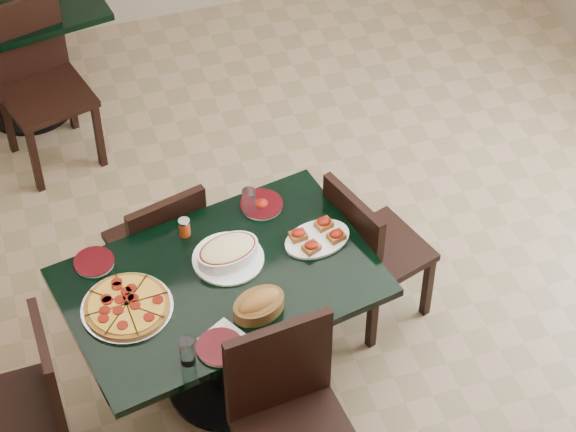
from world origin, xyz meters
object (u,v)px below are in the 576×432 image
object	(u,v)px
back_chair_near	(38,76)
bruschetta_platter	(317,237)
chair_near	(290,413)
lasagna_casserole	(228,252)
chair_right	(368,248)
back_table	(16,37)
chair_left	(30,397)
main_table	(222,306)
chair_far	(161,245)
bread_basket	(259,304)
pepperoni_pizza	(127,306)

from	to	relation	value
back_chair_near	bruschetta_platter	size ratio (longest dim) A/B	2.77
chair_near	lasagna_casserole	size ratio (longest dim) A/B	3.09
chair_right	back_chair_near	world-z (taller)	back_chair_near
back_table	chair_near	size ratio (longest dim) A/B	1.10
chair_near	lasagna_casserole	distance (m)	0.76
chair_left	back_chair_near	size ratio (longest dim) A/B	0.90
main_table	back_chair_near	bearing A→B (deg)	94.47
back_chair_near	lasagna_casserole	bearing A→B (deg)	-86.61
chair_near	chair_right	size ratio (longest dim) A/B	1.12
chair_near	back_chair_near	distance (m)	2.61
chair_near	bruschetta_platter	world-z (taller)	chair_near
chair_right	back_chair_near	xyz separation A→B (m)	(-1.29, 1.71, 0.05)
main_table	chair_far	bearing A→B (deg)	95.55
chair_far	bread_basket	bearing A→B (deg)	95.22
bread_basket	back_chair_near	bearing A→B (deg)	88.34
chair_left	bruschetta_platter	distance (m)	1.41
chair_left	chair_right	bearing A→B (deg)	100.95
chair_near	pepperoni_pizza	size ratio (longest dim) A/B	2.52
back_chair_near	back_table	bearing A→B (deg)	84.50
back_table	bruschetta_platter	bearing A→B (deg)	-73.65
main_table	chair_far	xyz separation A→B (m)	(-0.16, 0.54, -0.10)
back_table	chair_far	distance (m)	1.84
pepperoni_pizza	bread_basket	world-z (taller)	bread_basket
main_table	chair_right	size ratio (longest dim) A/B	1.67
chair_far	bread_basket	world-z (taller)	bread_basket
chair_left	back_table	bearing A→B (deg)	171.70
bread_basket	main_table	bearing A→B (deg)	98.60
chair_far	bruschetta_platter	world-z (taller)	chair_far
back_chair_near	bruschetta_platter	bearing A→B (deg)	-75.91
back_table	bruschetta_platter	distance (m)	2.48
main_table	lasagna_casserole	world-z (taller)	lasagna_casserole
chair_far	lasagna_casserole	xyz separation A→B (m)	(0.22, -0.44, 0.33)
back_table	bread_basket	distance (m)	2.64
chair_left	bread_basket	xyz separation A→B (m)	(1.00, -0.06, 0.31)
chair_left	back_chair_near	bearing A→B (deg)	168.63
back_table	bread_basket	world-z (taller)	bread_basket
back_table	pepperoni_pizza	world-z (taller)	pepperoni_pizza
chair_left	lasagna_casserole	bearing A→B (deg)	103.90
chair_right	chair_near	bearing A→B (deg)	123.77
pepperoni_pizza	bruschetta_platter	size ratio (longest dim) A/B	1.13
chair_right	lasagna_casserole	distance (m)	0.78
chair_right	bruschetta_platter	size ratio (longest dim) A/B	2.54
chair_right	bruschetta_platter	bearing A→B (deg)	92.78
chair_right	bruschetta_platter	xyz separation A→B (m)	(-0.30, -0.11, 0.29)
main_table	lasagna_casserole	xyz separation A→B (m)	(0.06, 0.10, 0.23)
back_table	chair_right	bearing A→B (deg)	-66.40
pepperoni_pizza	back_table	bearing A→B (deg)	94.23
chair_right	pepperoni_pizza	distance (m)	1.24
chair_far	back_chair_near	bearing A→B (deg)	-89.44
chair_far	chair_right	distance (m)	0.99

